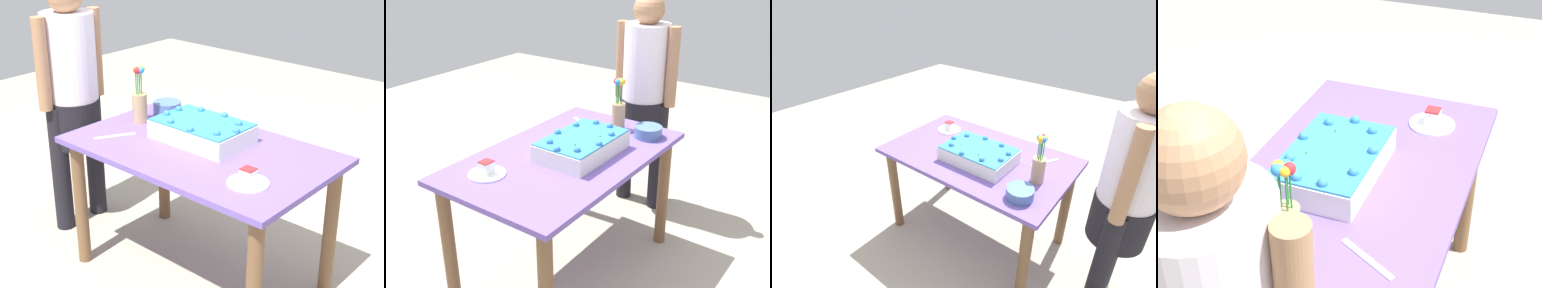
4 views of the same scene
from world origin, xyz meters
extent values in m
plane|color=#A69C88|center=(0.00, 0.00, 0.00)|extent=(8.00, 8.00, 0.00)
cube|color=#674FA4|center=(0.00, 0.00, 0.73)|extent=(1.30, 0.79, 0.03)
cylinder|color=brown|center=(-0.57, -0.32, 0.36)|extent=(0.07, 0.07, 0.72)
cylinder|color=brown|center=(0.57, -0.32, 0.36)|extent=(0.07, 0.07, 0.72)
cylinder|color=brown|center=(-0.57, 0.32, 0.36)|extent=(0.07, 0.07, 0.72)
cube|color=white|center=(-0.05, 0.07, 0.80)|extent=(0.47, 0.31, 0.09)
cube|color=#2E77BE|center=(-0.05, 0.07, 0.85)|extent=(0.46, 0.31, 0.01)
sphere|color=#2E77BE|center=(0.16, 0.07, 0.86)|extent=(0.04, 0.04, 0.04)
sphere|color=#2E77BE|center=(0.11, 0.16, 0.86)|extent=(0.04, 0.04, 0.04)
sphere|color=#2E77BE|center=(-0.02, 0.20, 0.86)|extent=(0.04, 0.04, 0.04)
sphere|color=#2E77BE|center=(-0.16, 0.19, 0.86)|extent=(0.04, 0.04, 0.04)
sphere|color=#2E77BE|center=(-0.25, 0.12, 0.86)|extent=(0.04, 0.04, 0.04)
sphere|color=#2E77BE|center=(-0.25, 0.03, 0.86)|extent=(0.04, 0.04, 0.04)
sphere|color=#2E77BE|center=(-0.16, -0.04, 0.86)|extent=(0.04, 0.04, 0.04)
sphere|color=#2E77BE|center=(-0.02, -0.06, 0.86)|extent=(0.04, 0.04, 0.04)
sphere|color=#2E77BE|center=(0.11, -0.01, 0.86)|extent=(0.04, 0.04, 0.04)
cone|color=#2D8438|center=(-0.11, 0.15, 0.85)|extent=(0.02, 0.02, 0.02)
cone|color=#2D8438|center=(0.06, 0.11, 0.85)|extent=(0.02, 0.02, 0.02)
cylinder|color=white|center=(0.41, -0.17, 0.75)|extent=(0.19, 0.19, 0.01)
cube|color=white|center=(0.41, -0.17, 0.79)|extent=(0.06, 0.06, 0.06)
cube|color=red|center=(0.41, -0.17, 0.82)|extent=(0.06, 0.06, 0.01)
cube|color=silver|center=(-0.42, -0.19, 0.75)|extent=(0.12, 0.20, 0.00)
cylinder|color=tan|center=(-0.47, 0.04, 0.83)|extent=(0.08, 0.08, 0.16)
cylinder|color=#2D8438|center=(-0.46, 0.04, 0.98)|extent=(0.01, 0.01, 0.13)
sphere|color=#2C81C7|center=(-0.46, 0.04, 1.05)|extent=(0.04, 0.04, 0.04)
cylinder|color=#2D8438|center=(-0.47, 0.06, 0.98)|extent=(0.01, 0.01, 0.13)
sphere|color=yellow|center=(-0.47, 0.06, 1.05)|extent=(0.04, 0.04, 0.04)
cylinder|color=#2D8438|center=(-0.48, 0.06, 0.98)|extent=(0.01, 0.01, 0.13)
sphere|color=#2D81CA|center=(-0.48, 0.06, 1.05)|extent=(0.04, 0.04, 0.04)
cylinder|color=#2D8438|center=(-0.48, 0.03, 0.98)|extent=(0.01, 0.01, 0.13)
sphere|color=gold|center=(-0.48, 0.03, 1.05)|extent=(0.03, 0.03, 0.03)
cylinder|color=#2D8438|center=(-0.47, 0.03, 0.98)|extent=(0.01, 0.01, 0.13)
sphere|color=red|center=(-0.47, 0.03, 1.05)|extent=(0.04, 0.04, 0.04)
cylinder|color=#496999|center=(-0.47, 0.25, 0.78)|extent=(0.16, 0.16, 0.07)
cylinder|color=black|center=(-0.95, -0.17, 0.39)|extent=(0.11, 0.11, 0.78)
cylinder|color=black|center=(-0.95, 0.09, 0.39)|extent=(0.11, 0.11, 0.78)
cylinder|color=black|center=(-0.95, -0.04, 0.66)|extent=(0.31, 0.32, 0.28)
cylinder|color=silver|center=(-0.95, -0.04, 1.04)|extent=(0.30, 0.30, 0.52)
sphere|color=#A27350|center=(-0.95, -0.04, 1.39)|extent=(0.20, 0.20, 0.20)
cylinder|color=#A27350|center=(-0.95, -0.23, 1.04)|extent=(0.08, 0.08, 0.52)
cylinder|color=#A27350|center=(-0.95, 0.15, 1.04)|extent=(0.08, 0.08, 0.52)
camera|label=1|loc=(1.72, -2.02, 1.90)|focal=55.00mm
camera|label=2|loc=(1.85, 1.41, 1.84)|focal=45.00mm
camera|label=3|loc=(-1.04, 1.50, 1.83)|focal=28.00mm
camera|label=4|loc=(-1.64, -0.60, 1.95)|focal=55.00mm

